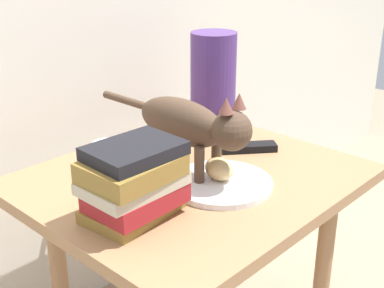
{
  "coord_description": "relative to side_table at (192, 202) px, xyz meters",
  "views": [
    {
      "loc": [
        -0.83,
        -0.78,
        1.11
      ],
      "look_at": [
        0.0,
        0.0,
        0.65
      ],
      "focal_mm": 48.59,
      "sensor_mm": 36.0,
      "label": 1
    }
  ],
  "objects": [
    {
      "name": "side_table",
      "position": [
        0.0,
        0.0,
        0.0
      ],
      "size": [
        0.76,
        0.66,
        0.57
      ],
      "color": "#9E724C",
      "rests_on": "ground"
    },
    {
      "name": "bread_roll",
      "position": [
        0.01,
        -0.08,
        0.12
      ],
      "size": [
        0.08,
        0.09,
        0.05
      ],
      "primitive_type": "ellipsoid",
      "rotation": [
        0.0,
        0.0,
        1.32
      ],
      "color": "#E0BC7A",
      "rests_on": "plate"
    },
    {
      "name": "candle_jar",
      "position": [
        -0.14,
        0.14,
        0.11
      ],
      "size": [
        0.07,
        0.07,
        0.08
      ],
      "color": "silver",
      "rests_on": "side_table"
    },
    {
      "name": "book_stack",
      "position": [
        -0.23,
        -0.06,
        0.16
      ],
      "size": [
        0.21,
        0.16,
        0.16
      ],
      "color": "olive",
      "rests_on": "side_table"
    },
    {
      "name": "plate",
      "position": [
        -0.0,
        -0.09,
        0.08
      ],
      "size": [
        0.24,
        0.24,
        0.01
      ],
      "primitive_type": "cylinder",
      "color": "white",
      "rests_on": "side_table"
    },
    {
      "name": "cat",
      "position": [
        -0.01,
        -0.0,
        0.21
      ],
      "size": [
        0.09,
        0.48,
        0.23
      ],
      "color": "#4C3828",
      "rests_on": "side_table"
    },
    {
      "name": "tv_remote",
      "position": [
        0.21,
        -0.01,
        0.09
      ],
      "size": [
        0.14,
        0.13,
        0.02
      ],
      "primitive_type": "cube",
      "rotation": [
        0.0,
        0.0,
        -0.69
      ],
      "color": "black",
      "rests_on": "side_table"
    },
    {
      "name": "green_vase",
      "position": [
        0.24,
        0.14,
        0.23
      ],
      "size": [
        0.13,
        0.13,
        0.3
      ],
      "primitive_type": "cylinder",
      "color": "#4C2D72",
      "rests_on": "side_table"
    }
  ]
}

